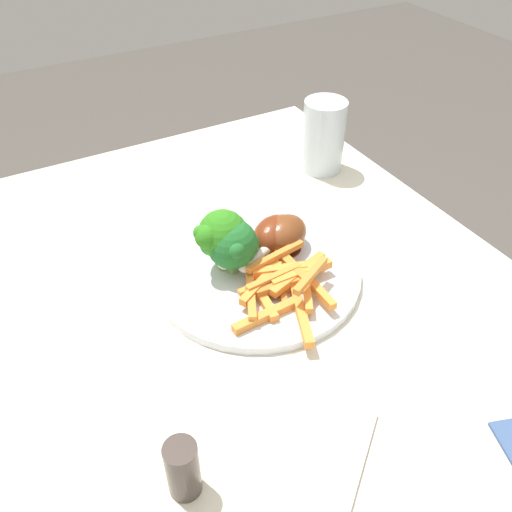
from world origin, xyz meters
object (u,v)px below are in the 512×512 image
(carrot_fries_pile, at_px, (284,284))
(broccoli_floret_front, at_px, (233,244))
(chicken_drumstick_near, at_px, (282,236))
(water_glass, at_px, (323,136))
(chicken_drumstick_far, at_px, (272,236))
(fork, at_px, (347,499))
(broccoli_floret_middle, at_px, (222,235))
(dining_table, at_px, (257,383))
(pepper_shaker, at_px, (183,469))
(chicken_drumstick_extra, at_px, (273,235))
(dinner_plate, at_px, (256,271))

(carrot_fries_pile, bearing_deg, broccoli_floret_front, 28.50)
(chicken_drumstick_near, distance_m, water_glass, 0.24)
(chicken_drumstick_far, bearing_deg, broccoli_floret_front, 100.81)
(fork, bearing_deg, broccoli_floret_front, -137.36)
(broccoli_floret_middle, height_order, chicken_drumstick_near, broccoli_floret_middle)
(dining_table, xyz_separation_m, water_glass, (0.25, -0.26, 0.19))
(chicken_drumstick_near, distance_m, pepper_shaker, 0.34)
(chicken_drumstick_far, bearing_deg, pepper_shaker, 136.39)
(carrot_fries_pile, height_order, fork, carrot_fries_pile)
(dining_table, xyz_separation_m, broccoli_floret_middle, (0.09, 0.00, 0.19))
(broccoli_floret_middle, distance_m, carrot_fries_pile, 0.10)
(broccoli_floret_front, bearing_deg, water_glass, -55.65)
(water_glass, bearing_deg, fork, 148.11)
(water_glass, relative_size, pepper_shaker, 1.83)
(dining_table, height_order, chicken_drumstick_far, chicken_drumstick_far)
(water_glass, bearing_deg, chicken_drumstick_extra, 130.48)
(water_glass, bearing_deg, chicken_drumstick_far, 130.32)
(chicken_drumstick_near, height_order, chicken_drumstick_extra, chicken_drumstick_near)
(broccoli_floret_middle, distance_m, chicken_drumstick_near, 0.09)
(chicken_drumstick_near, distance_m, fork, 0.34)
(broccoli_floret_front, bearing_deg, chicken_drumstick_near, -85.42)
(chicken_drumstick_extra, bearing_deg, chicken_drumstick_far, 115.67)
(dining_table, xyz_separation_m, chicken_drumstick_far, (0.09, -0.07, 0.16))
(dining_table, xyz_separation_m, carrot_fries_pile, (0.01, -0.04, 0.15))
(water_glass, bearing_deg, chicken_drumstick_near, 133.18)
(dinner_plate, height_order, carrot_fries_pile, carrot_fries_pile)
(dining_table, bearing_deg, broccoli_floret_front, -5.36)
(chicken_drumstick_far, distance_m, fork, 0.34)
(chicken_drumstick_far, distance_m, pepper_shaker, 0.33)
(water_glass, distance_m, pepper_shaker, 0.58)
(carrot_fries_pile, xyz_separation_m, water_glass, (0.24, -0.22, 0.03))
(chicken_drumstick_near, bearing_deg, water_glass, -46.82)
(chicken_drumstick_far, distance_m, chicken_drumstick_extra, 0.00)
(dinner_plate, bearing_deg, broccoli_floret_front, 69.63)
(chicken_drumstick_near, bearing_deg, dining_table, 134.73)
(chicken_drumstick_extra, xyz_separation_m, pepper_shaker, (-0.24, 0.23, -0.00))
(chicken_drumstick_near, xyz_separation_m, pepper_shaker, (-0.23, 0.24, -0.00))
(broccoli_floret_middle, xyz_separation_m, fork, (-0.32, 0.04, -0.06))
(carrot_fries_pile, xyz_separation_m, fork, (-0.24, 0.08, -0.02))
(pepper_shaker, bearing_deg, dinner_plate, -41.45)
(chicken_drumstick_near, relative_size, chicken_drumstick_extra, 0.91)
(dining_table, height_order, broccoli_floret_middle, broccoli_floret_middle)
(broccoli_floret_front, relative_size, water_glass, 0.64)
(chicken_drumstick_far, xyz_separation_m, chicken_drumstick_extra, (0.00, -0.00, -0.00))
(chicken_drumstick_near, xyz_separation_m, chicken_drumstick_far, (0.01, 0.01, -0.00))
(broccoli_floret_middle, bearing_deg, chicken_drumstick_extra, -88.22)
(carrot_fries_pile, xyz_separation_m, chicken_drumstick_far, (0.08, -0.03, 0.01))
(dinner_plate, xyz_separation_m, broccoli_floret_middle, (0.02, 0.04, 0.06))
(chicken_drumstick_far, bearing_deg, dining_table, 141.12)
(broccoli_floret_middle, distance_m, chicken_drumstick_extra, 0.08)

